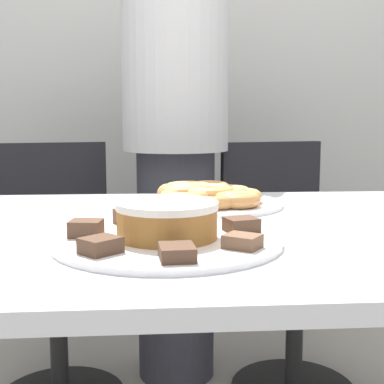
# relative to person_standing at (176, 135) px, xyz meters

# --- Properties ---
(wall_back) EXTENTS (8.00, 0.05, 2.60)m
(wall_back) POSITION_rel_person_standing_xyz_m (-0.02, 0.63, 0.39)
(wall_back) COLOR beige
(wall_back) RESTS_ON ground_plane
(table) EXTENTS (1.95, 0.89, 0.76)m
(table) POSITION_rel_person_standing_xyz_m (-0.02, -0.91, -0.22)
(table) COLOR silver
(table) RESTS_ON ground_plane
(person_standing) EXTENTS (0.38, 0.38, 1.72)m
(person_standing) POSITION_rel_person_standing_xyz_m (0.00, 0.00, 0.00)
(person_standing) COLOR #383842
(person_standing) RESTS_ON ground_plane
(office_chair_left) EXTENTS (0.52, 0.52, 0.88)m
(office_chair_left) POSITION_rel_person_standing_xyz_m (-0.42, -0.11, -0.49)
(office_chair_left) COLOR black
(office_chair_left) RESTS_ON ground_plane
(office_chair_right) EXTENTS (0.53, 0.53, 0.88)m
(office_chair_right) POSITION_rel_person_standing_xyz_m (0.39, -0.11, -0.49)
(office_chair_right) COLOR black
(office_chair_right) RESTS_ON ground_plane
(plate_cake) EXTENTS (0.38, 0.38, 0.01)m
(plate_cake) POSITION_rel_person_standing_xyz_m (-0.06, -1.05, -0.14)
(plate_cake) COLOR white
(plate_cake) RESTS_ON table
(plate_donuts) EXTENTS (0.35, 0.35, 0.01)m
(plate_donuts) POSITION_rel_person_standing_xyz_m (0.05, -0.68, -0.14)
(plate_donuts) COLOR white
(plate_donuts) RESTS_ON table
(frosted_cake) EXTENTS (0.17, 0.17, 0.06)m
(frosted_cake) POSITION_rel_person_standing_xyz_m (-0.06, -1.05, -0.10)
(frosted_cake) COLOR #9E662D
(frosted_cake) RESTS_ON plate_cake
(lamington_0) EXTENTS (0.07, 0.07, 0.02)m
(lamington_0) POSITION_rel_person_standing_xyz_m (-0.16, -1.15, -0.12)
(lamington_0) COLOR #513828
(lamington_0) RESTS_ON plate_cake
(lamington_1) EXTENTS (0.05, 0.06, 0.02)m
(lamington_1) POSITION_rel_person_standing_xyz_m (-0.05, -1.19, -0.12)
(lamington_1) COLOR #513828
(lamington_1) RESTS_ON plate_cake
(lamington_2) EXTENTS (0.07, 0.07, 0.02)m
(lamington_2) POSITION_rel_person_standing_xyz_m (0.05, -1.13, -0.12)
(lamington_2) COLOR brown
(lamington_2) RESTS_ON plate_cake
(lamington_3) EXTENTS (0.07, 0.06, 0.02)m
(lamington_3) POSITION_rel_person_standing_xyz_m (0.07, -1.01, -0.12)
(lamington_3) COLOR #513828
(lamington_3) RESTS_ON plate_cake
(lamington_4) EXTENTS (0.05, 0.06, 0.02)m
(lamington_4) POSITION_rel_person_standing_xyz_m (-0.01, -0.93, -0.12)
(lamington_4) COLOR #513828
(lamington_4) RESTS_ON plate_cake
(lamington_5) EXTENTS (0.06, 0.06, 0.03)m
(lamington_5) POSITION_rel_person_standing_xyz_m (-0.13, -0.94, -0.12)
(lamington_5) COLOR brown
(lamington_5) RESTS_ON plate_cake
(lamington_6) EXTENTS (0.06, 0.05, 0.03)m
(lamington_6) POSITION_rel_person_standing_xyz_m (-0.20, -1.03, -0.12)
(lamington_6) COLOR #513828
(lamington_6) RESTS_ON plate_cake
(donut_0) EXTENTS (0.12, 0.12, 0.04)m
(donut_0) POSITION_rel_person_standing_xyz_m (0.05, -0.68, -0.11)
(donut_0) COLOR tan
(donut_0) RESTS_ON plate_donuts
(donut_1) EXTENTS (0.11, 0.11, 0.04)m
(donut_1) POSITION_rel_person_standing_xyz_m (0.06, -0.60, -0.12)
(donut_1) COLOR #C68447
(donut_1) RESTS_ON plate_donuts
(donut_2) EXTENTS (0.12, 0.12, 0.04)m
(donut_2) POSITION_rel_person_standing_xyz_m (0.00, -0.62, -0.11)
(donut_2) COLOR #E5AD66
(donut_2) RESTS_ON plate_donuts
(donut_3) EXTENTS (0.12, 0.12, 0.04)m
(donut_3) POSITION_rel_person_standing_xyz_m (-0.02, -0.67, -0.11)
(donut_3) COLOR #D18E4C
(donut_3) RESTS_ON plate_donuts
(donut_4) EXTENTS (0.11, 0.11, 0.04)m
(donut_4) POSITION_rel_person_standing_xyz_m (-0.02, -0.74, -0.12)
(donut_4) COLOR tan
(donut_4) RESTS_ON plate_donuts
(donut_5) EXTENTS (0.12, 0.12, 0.03)m
(donut_5) POSITION_rel_person_standing_xyz_m (0.05, -0.75, -0.12)
(donut_5) COLOR #C68447
(donut_5) RESTS_ON plate_donuts
(donut_6) EXTENTS (0.10, 0.10, 0.03)m
(donut_6) POSITION_rel_person_standing_xyz_m (0.10, -0.75, -0.12)
(donut_6) COLOR #C68447
(donut_6) RESTS_ON plate_donuts
(donut_7) EXTENTS (0.12, 0.12, 0.03)m
(donut_7) POSITION_rel_person_standing_xyz_m (0.11, -0.70, -0.12)
(donut_7) COLOR #D18E4C
(donut_7) RESTS_ON plate_donuts
(donut_8) EXTENTS (0.12, 0.12, 0.03)m
(donut_8) POSITION_rel_person_standing_xyz_m (0.10, -0.64, -0.12)
(donut_8) COLOR #D18E4C
(donut_8) RESTS_ON plate_donuts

